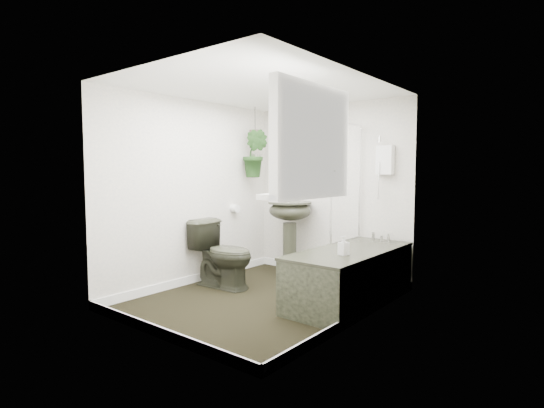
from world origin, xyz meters
The scene contains 22 objects.
floor centered at (0.00, 0.00, -0.01)m, with size 2.30×2.80×0.02m, color black.
ceiling centered at (0.00, 0.00, 2.31)m, with size 2.30×2.80×0.02m, color white.
wall_back centered at (0.00, 1.41, 1.15)m, with size 2.30×0.02×2.30m, color silver.
wall_front centered at (0.00, -1.41, 1.15)m, with size 2.30×0.02×2.30m, color silver.
wall_left centered at (-1.16, 0.00, 1.15)m, with size 0.02×2.80×2.30m, color silver.
wall_right centered at (1.16, 0.00, 1.15)m, with size 0.02×2.80×2.30m, color silver.
skirting centered at (0.00, 0.00, 0.05)m, with size 2.30×2.80×0.10m, color white.
bathtub centered at (0.80, 0.50, 0.29)m, with size 0.72×1.72×0.58m, color #2B2D21, non-canonical shape.
bath_screen centered at (0.47, 0.99, 1.28)m, with size 0.04×0.72×1.40m, color silver, non-canonical shape.
shower_box centered at (0.80, 1.34, 1.55)m, with size 0.20×0.10×0.35m, color white.
oval_mirror centered at (-0.45, 1.37, 1.50)m, with size 0.46×0.03×0.62m, color beige.
wall_sconce centered at (-0.85, 1.36, 1.40)m, with size 0.04×0.04×0.22m, color black.
toilet_roll_holder centered at (-1.10, 0.70, 0.90)m, with size 0.11×0.11×0.11m, color white.
window_recess centered at (1.09, -0.70, 1.65)m, with size 0.08×1.00×0.90m, color white.
window_sill centered at (1.02, -0.70, 1.23)m, with size 0.18×1.00×0.04m, color white.
window_blinds centered at (1.04, -0.70, 1.65)m, with size 0.01×0.86×0.76m, color white.
toilet centered at (-0.71, 0.08, 0.41)m, with size 0.46×0.80×0.82m, color #2B2D21.
pedestal_sink centered at (-0.45, 1.10, 0.50)m, with size 0.59×0.50×1.01m, color #2B2D21, non-canonical shape.
sill_plant centered at (1.05, -0.40, 1.36)m, with size 0.19×0.17×0.21m, color black.
hanging_plant centered at (-0.94, 0.95, 1.66)m, with size 0.36×0.29×0.65m, color black.
soap_bottle centered at (0.89, 0.19, 0.67)m, with size 0.09×0.09×0.19m, color black.
hanging_pot centered at (-0.94, 0.95, 1.92)m, with size 0.16×0.16×0.12m, color #463C30.
Camera 1 is at (2.94, -3.53, 1.42)m, focal length 28.00 mm.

